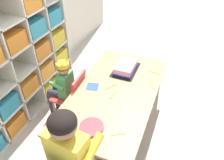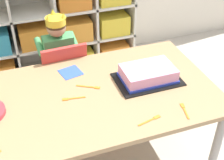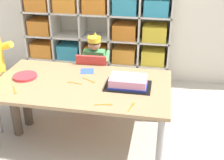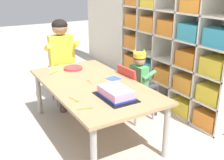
% 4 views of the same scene
% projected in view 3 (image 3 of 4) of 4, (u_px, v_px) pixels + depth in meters
% --- Properties ---
extents(ground, '(16.00, 16.00, 0.00)m').
position_uv_depth(ground, '(84.00, 134.00, 2.77)').
color(ground, '#BCB2A3').
extents(storage_cubby_shelf, '(1.77, 0.34, 1.49)m').
position_uv_depth(storage_cubby_shelf, '(96.00, 29.00, 3.50)').
color(storage_cubby_shelf, silver).
rests_on(storage_cubby_shelf, ground).
extents(activity_table, '(1.54, 0.84, 0.55)m').
position_uv_depth(activity_table, '(82.00, 88.00, 2.55)').
color(activity_table, '#A37F56').
rests_on(activity_table, ground).
extents(classroom_chair_blue, '(0.35, 0.36, 0.65)m').
position_uv_depth(classroom_chair_blue, '(94.00, 76.00, 3.06)').
color(classroom_chair_blue, red).
rests_on(classroom_chair_blue, ground).
extents(child_with_crown, '(0.30, 0.31, 0.82)m').
position_uv_depth(child_with_crown, '(96.00, 60.00, 3.10)').
color(child_with_crown, '#4C9E5B').
rests_on(child_with_crown, ground).
extents(birthday_cake_on_tray, '(0.39, 0.26, 0.09)m').
position_uv_depth(birthday_cake_on_tray, '(128.00, 82.00, 2.46)').
color(birthday_cake_on_tray, black).
rests_on(birthday_cake_on_tray, activity_table).
extents(paper_plate_stack, '(0.21, 0.21, 0.02)m').
position_uv_depth(paper_plate_stack, '(25.00, 76.00, 2.62)').
color(paper_plate_stack, '#DB333D').
rests_on(paper_plate_stack, activity_table).
extents(paper_napkin_square, '(0.15, 0.15, 0.00)m').
position_uv_depth(paper_napkin_square, '(87.00, 71.00, 2.75)').
color(paper_napkin_square, '#3356B7').
rests_on(paper_napkin_square, activity_table).
extents(fork_beside_plate_stack, '(0.13, 0.09, 0.00)m').
position_uv_depth(fork_beside_plate_stack, '(89.00, 80.00, 2.57)').
color(fork_beside_plate_stack, orange).
rests_on(fork_beside_plate_stack, activity_table).
extents(fork_scattered_mid_table, '(0.14, 0.05, 0.00)m').
position_uv_depth(fork_scattered_mid_table, '(105.00, 105.00, 2.20)').
color(fork_scattered_mid_table, orange).
rests_on(fork_scattered_mid_table, activity_table).
extents(fork_by_napkin, '(0.04, 0.13, 0.00)m').
position_uv_depth(fork_by_napkin, '(132.00, 106.00, 2.18)').
color(fork_by_napkin, orange).
rests_on(fork_by_napkin, activity_table).
extents(fork_near_cake_tray, '(0.13, 0.04, 0.00)m').
position_uv_depth(fork_near_cake_tray, '(74.00, 83.00, 2.53)').
color(fork_near_cake_tray, orange).
rests_on(fork_near_cake_tray, activity_table).
extents(fork_at_table_front_edge, '(0.09, 0.13, 0.00)m').
position_uv_depth(fork_at_table_front_edge, '(15.00, 90.00, 2.41)').
color(fork_at_table_front_edge, orange).
rests_on(fork_at_table_front_edge, activity_table).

